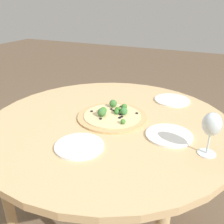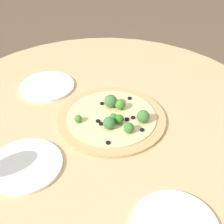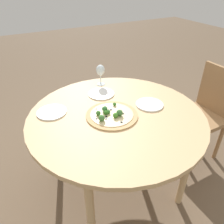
{
  "view_description": "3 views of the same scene",
  "coord_description": "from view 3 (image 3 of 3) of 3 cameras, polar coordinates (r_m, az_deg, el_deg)",
  "views": [
    {
      "loc": [
        -0.48,
        1.0,
        1.3
      ],
      "look_at": [
        0.0,
        -0.04,
        0.78
      ],
      "focal_mm": 40.0,
      "sensor_mm": 36.0,
      "label": 1
    },
    {
      "loc": [
        -0.63,
        -0.51,
        1.4
      ],
      "look_at": [
        0.0,
        -0.04,
        0.78
      ],
      "focal_mm": 50.0,
      "sensor_mm": 36.0,
      "label": 2
    },
    {
      "loc": [
        1.08,
        -0.61,
        1.58
      ],
      "look_at": [
        0.0,
        -0.04,
        0.78
      ],
      "focal_mm": 35.0,
      "sensor_mm": 36.0,
      "label": 3
    }
  ],
  "objects": [
    {
      "name": "ground_plane",
      "position": [
        2.01,
        0.92,
        -18.61
      ],
      "size": [
        12.0,
        12.0,
        0.0
      ],
      "primitive_type": "plane",
      "color": "brown"
    },
    {
      "name": "dining_table",
      "position": [
        1.53,
        1.14,
        -2.64
      ],
      "size": [
        1.21,
        1.21,
        0.75
      ],
      "color": "tan",
      "rests_on": "ground_plane"
    },
    {
      "name": "chair",
      "position": [
        2.18,
        22.95,
        0.19
      ],
      "size": [
        0.4,
        0.4,
        0.89
      ],
      "rotation": [
        0.0,
        0.0,
        0.01
      ],
      "color": "#997047",
      "rests_on": "ground_plane"
    },
    {
      "name": "pizza",
      "position": [
        1.47,
        -0.14,
        -0.68
      ],
      "size": [
        0.35,
        0.35,
        0.06
      ],
      "color": "tan",
      "rests_on": "dining_table"
    },
    {
      "name": "wine_glass",
      "position": [
        1.85,
        -3.03,
        10.7
      ],
      "size": [
        0.07,
        0.07,
        0.18
      ],
      "color": "silver",
      "rests_on": "dining_table"
    },
    {
      "name": "plate_near",
      "position": [
        1.56,
        -15.49,
        -0.02
      ],
      "size": [
        0.2,
        0.2,
        0.01
      ],
      "color": "white",
      "rests_on": "dining_table"
    },
    {
      "name": "plate_far",
      "position": [
        1.62,
        9.76,
        1.99
      ],
      "size": [
        0.2,
        0.2,
        0.01
      ],
      "color": "white",
      "rests_on": "dining_table"
    },
    {
      "name": "plate_side",
      "position": [
        1.74,
        -2.8,
        4.79
      ],
      "size": [
        0.21,
        0.21,
        0.01
      ],
      "color": "white",
      "rests_on": "dining_table"
    }
  ]
}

